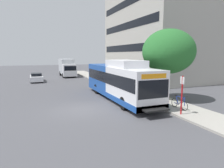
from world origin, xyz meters
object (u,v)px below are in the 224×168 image
Objects in this scene: bicycle_parked at (179,103)px; box_truck_background at (67,67)px; street_tree_near_stop at (169,52)px; parked_car_far_lane at (37,77)px; bus_stop_sign_pole at (182,92)px; transit_bus at (119,81)px.

box_truck_background is at bearing 98.38° from bicycle_parked.
parked_car_far_lane is at bearing 121.72° from street_tree_near_stop.
street_tree_near_stop is at bearing 63.79° from bus_stop_sign_pole.
box_truck_background is (5.57, 5.89, 1.08)m from parked_car_far_lane.
transit_bus is 4.71× the size of bus_stop_sign_pole.
bicycle_parked is at bearing -112.33° from street_tree_near_stop.
box_truck_background reaches higher than bus_stop_sign_pole.
bus_stop_sign_pole is 0.58× the size of parked_car_far_lane.
street_tree_near_stop is 1.38× the size of parked_car_far_lane.
bus_stop_sign_pole is 5.65m from street_tree_near_stop.
parked_car_far_lane is 0.64× the size of box_truck_background.
box_truck_background reaches higher than parked_car_far_lane.
parked_car_far_lane is (-9.51, 20.86, 0.10)m from bicycle_parked.
bus_stop_sign_pole is 1.48× the size of bicycle_parked.
street_tree_near_stop reaches higher than parked_car_far_lane.
bus_stop_sign_pole reaches higher than bicycle_parked.
bus_stop_sign_pole is (1.78, -6.35, -0.05)m from transit_bus.
bicycle_parked is at bearing 54.05° from bus_stop_sign_pole.
street_tree_near_stop is 24.20m from box_truck_background.
bicycle_parked is 5.22m from street_tree_near_stop.
transit_bus is 2.72× the size of parked_car_far_lane.
bicycle_parked is 27.07m from box_truck_background.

